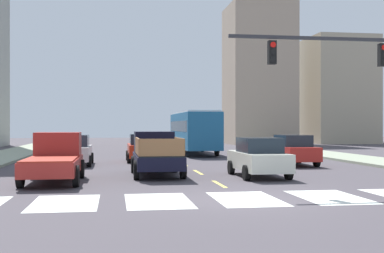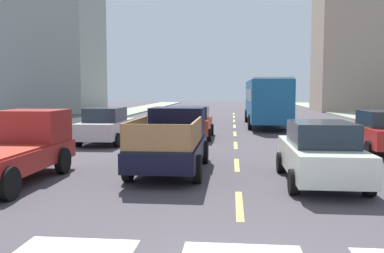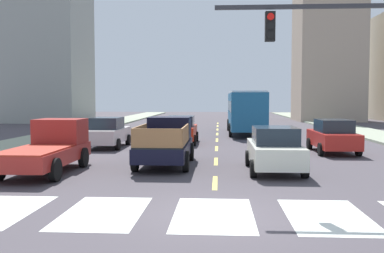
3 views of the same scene
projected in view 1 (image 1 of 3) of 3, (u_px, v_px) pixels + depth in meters
ground_plane at (246, 199)px, 15.58m from camera, size 160.00×160.00×0.00m
sidewalk_right at (345, 157)px, 35.14m from camera, size 3.63×110.00×0.15m
crosswalk_stripe_1 at (65, 203)px, 14.76m from camera, size 1.92×3.28×0.01m
crosswalk_stripe_2 at (158, 201)px, 15.17m from camera, size 1.92×3.28×0.01m
crosswalk_stripe_3 at (246, 199)px, 15.58m from camera, size 1.92×3.28×0.01m
crosswalk_stripe_4 at (329, 197)px, 15.98m from camera, size 1.92×3.28×0.01m
lane_dash_0 at (219, 184)px, 19.53m from camera, size 0.16×2.40×0.01m
lane_dash_1 at (198, 172)px, 24.47m from camera, size 0.16×2.40×0.01m
lane_dash_2 at (184, 164)px, 29.42m from camera, size 0.16×2.40×0.01m
lane_dash_3 at (174, 159)px, 34.36m from camera, size 0.16×2.40×0.01m
lane_dash_4 at (167, 155)px, 39.30m from camera, size 0.16×2.40×0.01m
lane_dash_5 at (161, 151)px, 44.24m from camera, size 0.16×2.40×0.01m
lane_dash_6 at (156, 149)px, 49.19m from camera, size 0.16×2.40×0.01m
lane_dash_7 at (152, 147)px, 54.13m from camera, size 0.16×2.40×0.01m
pickup_stakebed at (156, 154)px, 23.24m from camera, size 2.18×5.20×1.96m
pickup_dark at (55, 159)px, 20.48m from camera, size 2.18×5.20×1.96m
city_bus at (194, 129)px, 40.12m from camera, size 2.72×10.80×3.32m
sedan_near_right at (143, 148)px, 31.70m from camera, size 2.02×4.40×1.72m
sedan_far at (259, 157)px, 22.23m from camera, size 2.02×4.40×1.72m
sedan_near_left at (74, 150)px, 28.66m from camera, size 2.02×4.40×1.72m
sedan_mid at (292, 150)px, 28.80m from camera, size 2.02×4.40×1.72m
block_mid_left at (259, 75)px, 62.26m from camera, size 7.64×7.43×16.86m
block_mid_right at (331, 92)px, 67.22m from camera, size 7.96×11.91×13.44m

